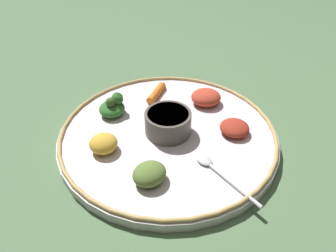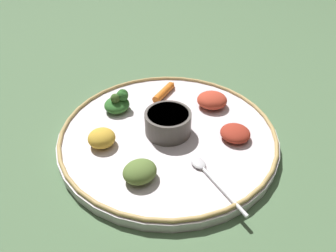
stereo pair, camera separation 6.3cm
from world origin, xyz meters
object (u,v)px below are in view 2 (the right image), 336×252
spoon (209,175)px  carrot_near_spoon (165,91)px  greens_pile (118,102)px  center_bowl (168,122)px

spoon → carrot_near_spoon: 0.28m
carrot_near_spoon → greens_pile: bearing=-37.4°
center_bowl → spoon: (0.09, 0.11, -0.02)m
spoon → greens_pile: size_ratio=1.94×
greens_pile → spoon: bearing=62.6°
center_bowl → greens_pile: bearing=-104.9°
spoon → center_bowl: bearing=-129.3°
greens_pile → carrot_near_spoon: size_ratio=0.69×
spoon → carrot_near_spoon: carrot_near_spoon is taller
greens_pile → carrot_near_spoon: (-0.10, 0.07, -0.01)m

